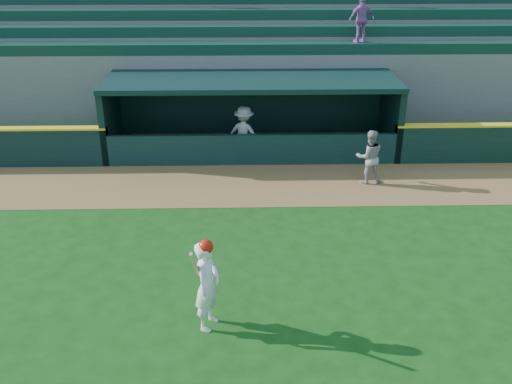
# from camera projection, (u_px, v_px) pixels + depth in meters

# --- Properties ---
(ground) EXTENTS (120.00, 120.00, 0.00)m
(ground) POSITION_uv_depth(u_px,v_px,m) (258.00, 278.00, 12.21)
(ground) COLOR #114110
(ground) RESTS_ON ground
(warning_track) EXTENTS (40.00, 3.00, 0.01)m
(warning_track) POSITION_uv_depth(u_px,v_px,m) (253.00, 185.00, 16.65)
(warning_track) COLOR brown
(warning_track) RESTS_ON ground
(dugout_player_front) EXTENTS (0.83, 0.67, 1.61)m
(dugout_player_front) POSITION_uv_depth(u_px,v_px,m) (369.00, 157.00, 16.49)
(dugout_player_front) COLOR #979792
(dugout_player_front) RESTS_ON ground
(dugout_player_inside) EXTENTS (1.30, 1.05, 1.75)m
(dugout_player_inside) POSITION_uv_depth(u_px,v_px,m) (244.00, 133.00, 18.17)
(dugout_player_inside) COLOR #A9A9A3
(dugout_player_inside) RESTS_ON ground
(dugout) EXTENTS (9.40, 2.80, 2.46)m
(dugout) POSITION_uv_depth(u_px,v_px,m) (252.00, 109.00, 18.90)
(dugout) COLOR slate
(dugout) RESTS_ON ground
(stands) EXTENTS (34.50, 6.25, 7.60)m
(stands) POSITION_uv_depth(u_px,v_px,m) (250.00, 51.00, 22.60)
(stands) COLOR slate
(stands) RESTS_ON ground
(batter_at_plate) EXTENTS (0.62, 0.86, 1.86)m
(batter_at_plate) POSITION_uv_depth(u_px,v_px,m) (207.00, 284.00, 10.38)
(batter_at_plate) COLOR white
(batter_at_plate) RESTS_ON ground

